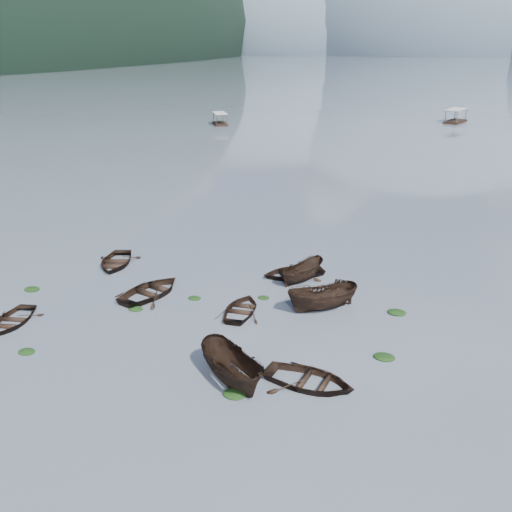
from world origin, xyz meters
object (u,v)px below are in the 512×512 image
(rowboat_0, at_px, (12,323))
(pontoon_left, at_px, (220,125))
(pontoon_centre, at_px, (455,122))
(rowboat_3, at_px, (242,312))

(rowboat_0, xyz_separation_m, pontoon_left, (-23.80, 83.51, 0.00))
(rowboat_0, distance_m, pontoon_centre, 105.74)
(rowboat_0, relative_size, rowboat_3, 1.00)
(pontoon_centre, bearing_deg, rowboat_3, -79.25)
(rowboat_0, xyz_separation_m, rowboat_3, (12.21, 6.19, 0.00))
(rowboat_0, relative_size, pontoon_centre, 0.57)
(rowboat_3, bearing_deg, pontoon_centre, -100.50)
(pontoon_left, bearing_deg, pontoon_centre, -7.42)
(rowboat_0, height_order, rowboat_3, same)
(rowboat_0, height_order, pontoon_centre, pontoon_centre)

